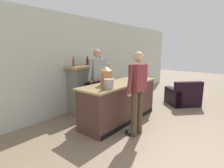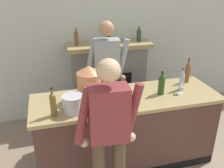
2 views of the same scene
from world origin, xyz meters
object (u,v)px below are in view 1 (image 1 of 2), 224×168
person_bartender (98,79)px  copper_dispenser (106,76)px  fireplace_stone (88,87)px  wine_bottle_burgundy_dark (103,83)px  ice_bucket_steel (108,84)px  wine_bottle_riesling_slim (136,74)px  wine_glass_mid_counter (138,75)px  armchair_black (183,97)px  wine_glass_near_bucket (113,78)px  wine_bottle_rose_blush (131,75)px  wine_bottle_port_short (133,72)px  person_customer (137,90)px

person_bartender → copper_dispenser: 0.76m
fireplace_stone → wine_bottle_burgundy_dark: fireplace_stone is taller
person_bartender → ice_bucket_steel: (-0.61, -0.89, 0.08)m
wine_bottle_riesling_slim → wine_glass_mid_counter: size_ratio=1.79×
fireplace_stone → wine_bottle_riesling_slim: size_ratio=5.48×
wine_glass_mid_counter → wine_bottle_riesling_slim: bearing=55.0°
fireplace_stone → wine_glass_mid_counter: (0.60, -1.34, 0.42)m
fireplace_stone → armchair_black: size_ratio=1.32×
fireplace_stone → wine_glass_near_bucket: size_ratio=9.62×
wine_bottle_burgundy_dark → wine_bottle_rose_blush: bearing=8.0°
person_bartender → wine_glass_near_bucket: size_ratio=10.70×
copper_dispenser → person_bartender: bearing=59.5°
wine_glass_near_bucket → fireplace_stone: bearing=79.8°
copper_dispenser → ice_bucket_steel: size_ratio=1.84×
armchair_black → ice_bucket_steel: (-3.03, 0.67, 0.82)m
ice_bucket_steel → wine_bottle_port_short: size_ratio=0.68×
wine_bottle_burgundy_dark → fireplace_stone: bearing=56.3°
fireplace_stone → wine_bottle_rose_blush: 1.40m
wine_glass_mid_counter → ice_bucket_steel: bearing=-175.5°
person_bartender → ice_bucket_steel: size_ratio=7.70×
fireplace_stone → armchair_black: 3.13m
person_bartender → fireplace_stone: bearing=73.3°
person_bartender → copper_dispenser: bearing=-120.5°
copper_dispenser → armchair_black: bearing=-18.3°
wine_bottle_port_short → wine_bottle_riesling_slim: size_ratio=1.17×
person_bartender → wine_bottle_rose_blush: (0.53, -0.73, 0.12)m
ice_bucket_steel → wine_glass_near_bucket: ice_bucket_steel is taller
wine_bottle_port_short → wine_bottle_riesling_slim: (-0.20, -0.22, -0.02)m
wine_bottle_port_short → wine_glass_near_bucket: (-1.08, -0.10, -0.03)m
wine_bottle_rose_blush → wine_glass_near_bucket: size_ratio=1.81×
armchair_black → wine_glass_near_bucket: 2.78m
fireplace_stone → wine_bottle_rose_blush: size_ratio=5.31×
copper_dispenser → wine_bottle_port_short: (1.42, 0.17, -0.07)m
person_customer → wine_bottle_rose_blush: bearing=39.5°
copper_dispenser → wine_bottle_riesling_slim: copper_dispenser is taller
wine_bottle_rose_blush → person_bartender: bearing=125.9°
ice_bucket_steel → person_customer: bearing=-64.2°
copper_dispenser → wine_bottle_rose_blush: size_ratio=1.41×
wine_bottle_rose_blush → copper_dispenser: bearing=174.2°
ice_bucket_steel → person_bartender: bearing=55.8°
copper_dispenser → wine_glass_mid_counter: (1.14, -0.15, -0.10)m
fireplace_stone → person_customer: person_customer is taller
wine_glass_near_bucket → wine_glass_mid_counter: (0.80, -0.22, -0.00)m
person_customer → wine_bottle_burgundy_dark: person_customer is taller
copper_dispenser → ice_bucket_steel: (-0.23, -0.26, -0.12)m
person_bartender → wine_glass_mid_counter: (0.77, -0.78, 0.10)m
wine_bottle_port_short → wine_glass_mid_counter: 0.43m
armchair_black → ice_bucket_steel: bearing=167.5°
person_customer → copper_dispenser: bearing=92.5°
wine_bottle_riesling_slim → wine_glass_mid_counter: bearing=-125.0°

